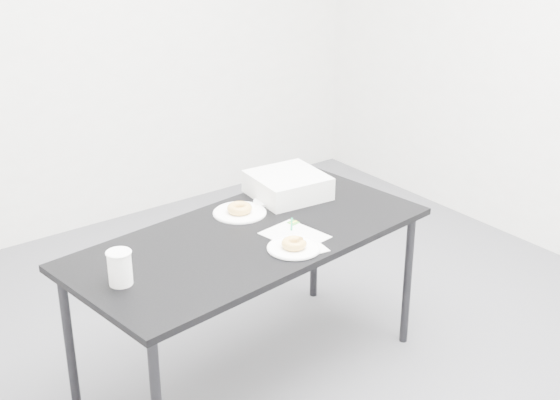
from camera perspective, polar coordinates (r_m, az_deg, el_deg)
floor at (r=3.70m, az=0.37°, el=-12.10°), size 4.00×4.00×0.00m
wall_back at (r=4.83m, az=-14.54°, el=13.11°), size 4.00×0.02×2.70m
table at (r=3.31m, az=-2.21°, el=-3.39°), size 1.63×0.91×0.71m
scorecard at (r=3.28m, az=1.09°, el=-2.58°), size 0.23×0.28×0.00m
logo_patch at (r=3.39m, az=0.98°, el=-1.66°), size 0.05×0.05×0.00m
pen at (r=3.37m, az=0.86°, el=-1.77°), size 0.08×0.10×0.01m
napkin at (r=3.18m, az=1.80°, el=-3.48°), size 0.18×0.18×0.00m
plate_near at (r=3.16m, az=1.04°, el=-3.52°), size 0.22×0.22×0.01m
donut_near at (r=3.16m, az=1.04°, el=-3.19°), size 0.13×0.13×0.03m
plate_far at (r=3.49m, az=-2.97°, el=-0.94°), size 0.24×0.24×0.01m
donut_far at (r=3.48m, az=-2.98°, el=-0.61°), size 0.15×0.15×0.04m
coffee_cup at (r=2.94m, az=-11.63°, el=-4.88°), size 0.09×0.09×0.13m
cup_lid at (r=3.59m, az=-1.23°, el=-0.14°), size 0.09×0.09×0.01m
bakery_box at (r=3.65m, az=0.56°, el=1.10°), size 0.35×0.35×0.11m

